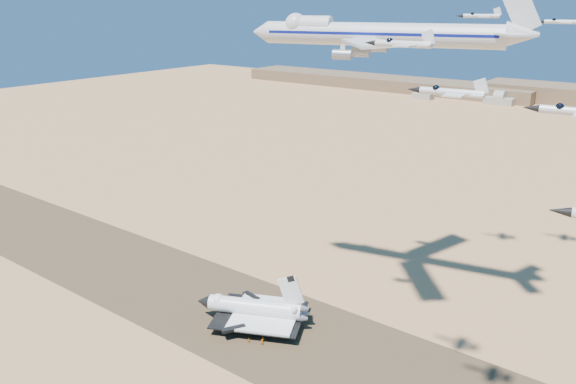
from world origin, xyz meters
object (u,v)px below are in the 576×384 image
Objects in this scene: shuttle at (254,309)px; crew_b at (263,339)px; chase_jet_f at (562,22)px; chase_jet_e at (480,16)px; carrier_747 at (370,34)px; crew_a at (262,342)px; chase_jet_b at (450,92)px; crew_c at (248,340)px; chase_jet_a at (402,44)px.

crew_b is (9.77, -7.25, -4.08)m from shuttle.
chase_jet_f is (62.65, 93.81, 91.04)m from shuttle.
chase_jet_e is 28.64m from chase_jet_f.
chase_jet_f reaches higher than shuttle.
carrier_747 is 5.81× the size of chase_jet_f.
carrier_747 is 101.41m from crew_b.
chase_jet_b reaches higher than crew_a.
carrier_747 reaches higher than crew_b.
chase_jet_b is (62.89, -12.07, 85.51)m from crew_c.
carrier_747 is at bearing -131.41° from chase_jet_e.
crew_b reaches higher than crew_c.
carrier_747 is 5.84× the size of chase_jet_a.
crew_a is at bearing 160.37° from chase_jet_b.
chase_jet_e reaches higher than chase_jet_f.
carrier_747 is 47.79× the size of crew_a.
carrier_747 is 6.07× the size of chase_jet_e.
crew_a is 104.43m from chase_jet_b.
crew_a is 4.53m from crew_c.
chase_jet_b is at bearing -89.41° from crew_a.
chase_jet_e is at bearing 53.52° from carrier_747.
crew_b is 0.12× the size of chase_jet_f.
chase_jet_f is at bearing 31.41° from shuttle.
crew_b is 131.86m from chase_jet_e.
shuttle is at bearing -133.74° from carrier_747.
crew_c is 0.10× the size of chase_jet_b.
chase_jet_b is 104.15m from chase_jet_e.
crew_a is 0.13× the size of chase_jet_e.
crew_a is at bearing 174.94° from crew_b.
crew_c is at bearing 123.11° from crew_a.
crew_b is at bearing 159.18° from chase_jet_b.
crew_c is at bearing -120.34° from carrier_747.
crew_b is at bearing -125.80° from chase_jet_f.
crew_a is at bearing -64.44° from shuttle.
chase_jet_b is (59.43, -15.08, 85.34)m from crew_b.
chase_jet_e is (19.15, 43.05, 4.95)m from carrier_747.
chase_jet_b is at bearing -137.72° from crew_b.
chase_jet_b is at bearing -27.20° from chase_jet_a.
shuttle is 20.77× the size of crew_a.
carrier_747 is at bearing 0.51° from crew_a.
chase_jet_b is 116.73m from chase_jet_f.
carrier_747 reaches higher than shuttle.
crew_a is at bearing -115.61° from carrier_747.
chase_jet_e is at bearing -53.04° from crew_b.
crew_b is 105.08m from chase_jet_b.
carrier_747 is at bearing 33.91° from shuttle.
chase_jet_a is (45.32, -7.82, 93.32)m from crew_a.
chase_jet_f is at bearing -13.28° from crew_a.
crew_a is 0.12× the size of chase_jet_a.
chase_jet_e is (29.06, 85.60, 97.08)m from crew_a.
chase_jet_f is (52.87, 101.06, 95.12)m from crew_b.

